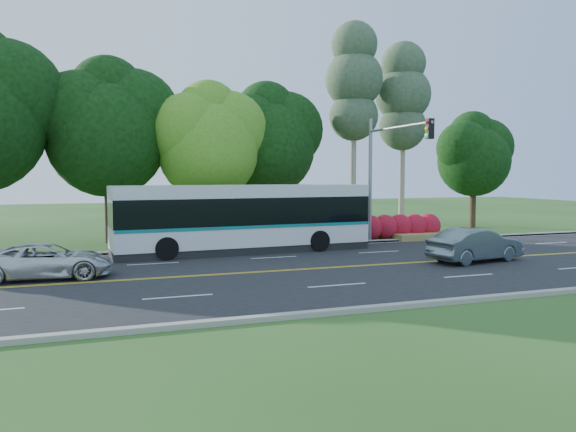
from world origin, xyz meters
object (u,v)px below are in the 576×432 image
object	(u,v)px
transit_bus	(243,219)
suv	(47,261)
traffic_signal	(387,160)
sedan	(475,245)

from	to	relation	value
transit_bus	suv	size ratio (longest dim) A/B	2.73
traffic_signal	sedan	world-z (taller)	traffic_signal
transit_bus	sedan	bearing A→B (deg)	-39.58
transit_bus	traffic_signal	bearing A→B (deg)	-6.09
traffic_signal	transit_bus	world-z (taller)	traffic_signal
sedan	suv	xyz separation A→B (m)	(-17.56, 2.01, -0.09)
traffic_signal	transit_bus	size ratio (longest dim) A/B	0.55
sedan	traffic_signal	bearing A→B (deg)	-1.02
transit_bus	suv	bearing A→B (deg)	-155.97
traffic_signal	suv	size ratio (longest dim) A/B	1.49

